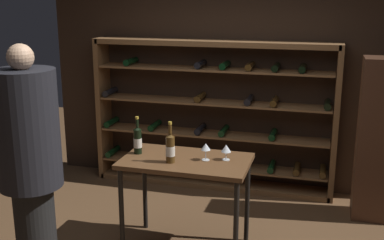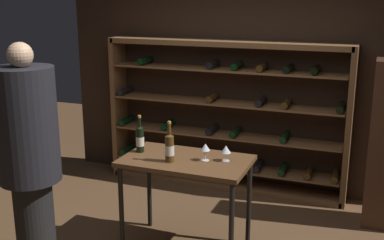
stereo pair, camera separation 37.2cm
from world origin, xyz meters
TOP-DOWN VIEW (x-y plane):
  - back_wall at (0.00, 2.00)m, footprint 4.59×0.10m
  - wine_rack at (-0.23, 1.79)m, footprint 2.85×0.32m
  - tasting_table at (-0.10, 0.26)m, footprint 1.11×0.66m
  - person_bystander_red_print at (-1.09, -0.56)m, footprint 0.48×0.48m
  - display_cabinet at (1.59, 1.42)m, footprint 0.44×0.36m
  - wine_bottle_gold_foil at (-0.56, 0.29)m, footprint 0.07×0.07m
  - wine_bottle_red_label at (-0.20, 0.14)m, footprint 0.08×0.08m
  - wine_glass_stemmed_center at (0.07, 0.28)m, footprint 0.08×0.08m
  - wine_glass_stemmed_right at (0.24, 0.33)m, footprint 0.09×0.09m

SIDE VIEW (x-z plane):
  - tasting_table at x=-0.10m, z-range 0.33..1.20m
  - display_cabinet at x=1.59m, z-range 0.00..1.66m
  - wine_rack at x=-0.23m, z-range -0.02..1.73m
  - wine_glass_stemmed_right at x=0.24m, z-range 0.89..1.03m
  - wine_glass_stemmed_center at x=0.07m, z-range 0.90..1.06m
  - wine_bottle_gold_foil at x=-0.56m, z-range 0.82..1.16m
  - wine_bottle_red_label at x=-0.20m, z-range 0.81..1.17m
  - person_bystander_red_print at x=-1.09m, z-range 0.10..2.01m
  - back_wall at x=0.00m, z-range 0.00..2.70m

